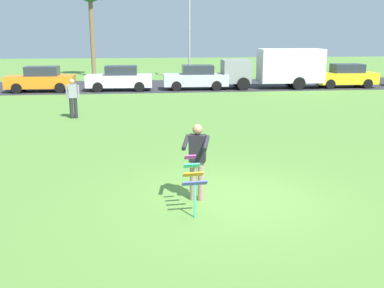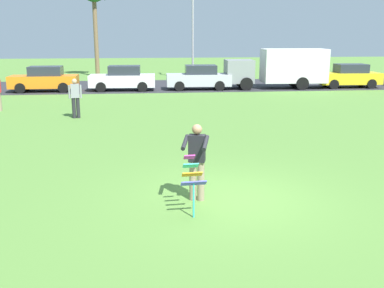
% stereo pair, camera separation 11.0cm
% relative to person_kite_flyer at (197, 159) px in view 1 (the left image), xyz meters
% --- Properties ---
extents(ground_plane, '(120.00, 120.00, 0.00)m').
position_rel_person_kite_flyer_xyz_m(ground_plane, '(0.75, 0.03, -0.95)').
color(ground_plane, '#568438').
extents(road_strip, '(120.00, 8.00, 0.01)m').
position_rel_person_kite_flyer_xyz_m(road_strip, '(0.75, 22.76, -0.95)').
color(road_strip, '#2D2D33').
rests_on(road_strip, ground).
extents(person_kite_flyer, '(0.66, 0.74, 1.73)m').
position_rel_person_kite_flyer_xyz_m(person_kite_flyer, '(0.00, 0.00, 0.00)').
color(person_kite_flyer, gray).
rests_on(person_kite_flyer, ground).
extents(kite_held, '(0.52, 0.65, 1.20)m').
position_rel_person_kite_flyer_xyz_m(kite_held, '(-0.19, -0.80, -0.13)').
color(kite_held, '#D83399').
rests_on(kite_held, ground).
extents(parked_car_orange, '(4.21, 1.86, 1.60)m').
position_rel_person_kite_flyer_xyz_m(parked_car_orange, '(-7.36, 20.36, -0.18)').
color(parked_car_orange, orange).
rests_on(parked_car_orange, ground).
extents(parked_car_white, '(4.25, 1.93, 1.60)m').
position_rel_person_kite_flyer_xyz_m(parked_car_white, '(-2.40, 20.36, -0.18)').
color(parked_car_white, white).
rests_on(parked_car_white, ground).
extents(parked_car_silver, '(4.24, 1.92, 1.60)m').
position_rel_person_kite_flyer_xyz_m(parked_car_silver, '(2.57, 20.36, -0.18)').
color(parked_car_silver, silver).
rests_on(parked_car_silver, ground).
extents(parked_truck_grey_van, '(6.77, 2.28, 2.62)m').
position_rel_person_kite_flyer_xyz_m(parked_truck_grey_van, '(8.13, 20.36, 0.46)').
color(parked_truck_grey_van, gray).
rests_on(parked_truck_grey_van, ground).
extents(parked_car_yellow, '(4.24, 1.92, 1.60)m').
position_rel_person_kite_flyer_xyz_m(parked_car_yellow, '(12.89, 20.36, -0.18)').
color(parked_car_yellow, yellow).
rests_on(parked_car_yellow, ground).
extents(streetlight_pole, '(0.24, 1.65, 7.00)m').
position_rel_person_kite_flyer_xyz_m(streetlight_pole, '(2.93, 27.52, 3.05)').
color(streetlight_pole, '#9E9EA3').
rests_on(streetlight_pole, ground).
extents(person_walker_near, '(0.56, 0.27, 1.73)m').
position_rel_person_kite_flyer_xyz_m(person_walker_near, '(-4.08, 10.62, -0.02)').
color(person_walker_near, '#26262B').
rests_on(person_walker_near, ground).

